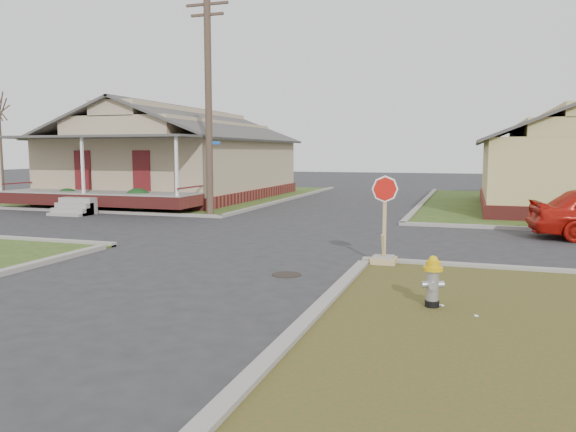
% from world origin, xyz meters
% --- Properties ---
extents(ground, '(120.00, 120.00, 0.00)m').
position_xyz_m(ground, '(0.00, 0.00, 0.00)').
color(ground, '#28272A').
rests_on(ground, ground).
extents(verge_far_left, '(19.00, 19.00, 0.05)m').
position_xyz_m(verge_far_left, '(-13.00, 18.00, 0.03)').
color(verge_far_left, '#2C4217').
rests_on(verge_far_left, ground).
extents(curbs, '(80.00, 40.00, 0.12)m').
position_xyz_m(curbs, '(0.00, 5.00, 0.00)').
color(curbs, gray).
rests_on(curbs, ground).
extents(manhole, '(0.64, 0.64, 0.01)m').
position_xyz_m(manhole, '(2.20, -0.50, 0.01)').
color(manhole, black).
rests_on(manhole, ground).
extents(corner_house, '(10.10, 15.50, 5.30)m').
position_xyz_m(corner_house, '(-10.00, 16.68, 2.28)').
color(corner_house, maroon).
rests_on(corner_house, ground).
extents(side_house_yellow, '(7.60, 11.60, 4.70)m').
position_xyz_m(side_house_yellow, '(10.00, 16.50, 2.19)').
color(side_house_yellow, maroon).
rests_on(side_house_yellow, ground).
extents(utility_pole, '(1.80, 0.28, 9.00)m').
position_xyz_m(utility_pole, '(-4.20, 8.90, 4.66)').
color(utility_pole, '#453228').
rests_on(utility_pole, ground).
extents(tree_far_left, '(0.22, 0.22, 4.90)m').
position_xyz_m(tree_far_left, '(-18.00, 12.00, 2.50)').
color(tree_far_left, '#453228').
rests_on(tree_far_left, verge_far_left).
extents(fire_hydrant, '(0.33, 0.33, 0.87)m').
position_xyz_m(fire_hydrant, '(5.36, -2.27, 0.53)').
color(fire_hydrant, black).
rests_on(fire_hydrant, ground).
extents(stop_sign, '(0.58, 0.57, 2.05)m').
position_xyz_m(stop_sign, '(4.04, 1.18, 0.49)').
color(stop_sign, tan).
rests_on(stop_sign, ground).
extents(hedge_left, '(1.28, 1.05, 0.98)m').
position_xyz_m(hedge_left, '(-11.72, 9.50, 0.54)').
color(hedge_left, '#163C17').
rests_on(hedge_left, verge_far_left).
extents(hedge_right, '(1.36, 1.12, 1.04)m').
position_xyz_m(hedge_right, '(-7.94, 9.43, 0.57)').
color(hedge_right, '#163C17').
rests_on(hedge_right, verge_far_left).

